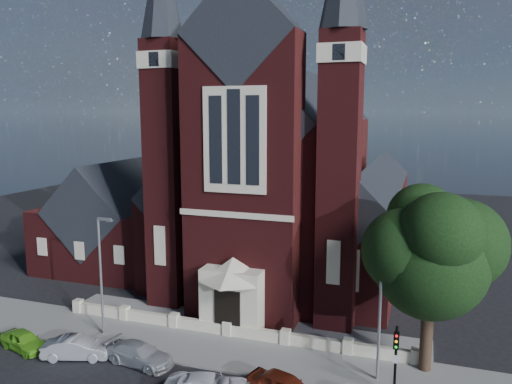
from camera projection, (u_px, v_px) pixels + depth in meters
ground at (266, 293)px, 41.30m from camera, size 120.00×120.00×0.00m
pavement_strip at (216, 349)px, 31.49m from camera, size 60.00×5.00×0.12m
forecourt_paving at (238, 324)px, 35.23m from camera, size 26.00×3.00×0.14m
forecourt_wall at (228, 336)px, 33.36m from camera, size 24.00×0.40×0.90m
church at (292, 183)px, 47.42m from camera, size 20.01×34.90×29.20m
parish_hall at (120, 224)px, 48.59m from camera, size 12.00×12.20×10.24m
street_tree at (433, 256)px, 27.48m from camera, size 6.40×6.60×10.70m
street_lamp_left at (102, 269)px, 32.83m from camera, size 1.16×0.22×8.09m
street_lamp_right at (382, 303)px, 27.06m from camera, size 1.16×0.22×8.09m
traffic_signal at (396, 353)px, 25.62m from camera, size 0.28×0.42×4.00m
car_lime_van at (24, 341)px, 31.35m from camera, size 3.85×2.36×1.23m
car_silver_a at (77, 348)px, 30.28m from camera, size 4.28×2.64×1.33m
car_silver_b at (140, 354)px, 29.56m from camera, size 4.57×2.45×1.26m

